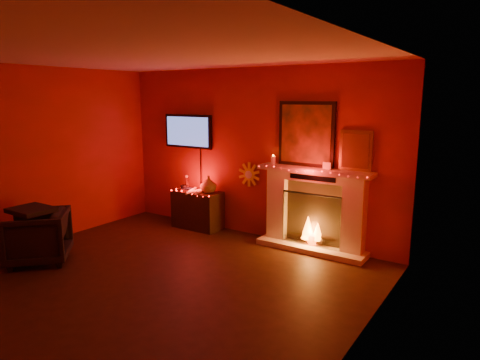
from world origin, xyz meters
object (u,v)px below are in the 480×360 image
(sunburst_clock, at_px, (249,174))
(console_table, at_px, (198,207))
(tv, at_px, (188,131))
(armchair, at_px, (37,237))
(fireplace, at_px, (314,202))

(sunburst_clock, relative_size, console_table, 0.43)
(console_table, bearing_deg, tv, 151.18)
(tv, relative_size, sunburst_clock, 3.10)
(armchair, bearing_deg, sunburst_clock, 100.73)
(console_table, height_order, armchair, console_table)
(console_table, xyz_separation_m, armchair, (-0.84, -2.44, -0.01))
(sunburst_clock, bearing_deg, fireplace, -4.37)
(console_table, bearing_deg, sunburst_clock, 13.75)
(console_table, bearing_deg, armchair, -109.06)
(tv, bearing_deg, console_table, -28.82)
(tv, relative_size, console_table, 1.32)
(fireplace, height_order, armchair, fireplace)
(fireplace, distance_m, armchair, 3.92)
(sunburst_clock, distance_m, armchair, 3.24)
(fireplace, distance_m, console_table, 2.12)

